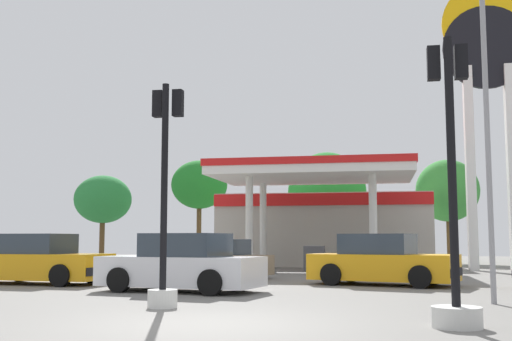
{
  "coord_description": "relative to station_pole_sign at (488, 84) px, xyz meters",
  "views": [
    {
      "loc": [
        2.83,
        -10.38,
        1.39
      ],
      "look_at": [
        -1.33,
        11.09,
        3.76
      ],
      "focal_mm": 44.67,
      "sensor_mm": 36.0,
      "label": 1
    }
  ],
  "objects": [
    {
      "name": "ground_plane",
      "position": [
        -7.86,
        -19.86,
        -8.54
      ],
      "size": [
        90.0,
        90.0,
        0.0
      ],
      "primitive_type": "plane",
      "color": "slate",
      "rests_on": "ground"
    },
    {
      "name": "traffic_signal_2",
      "position": [
        -9.41,
        -17.62,
        -6.71
      ],
      "size": [
        0.65,
        0.66,
        4.65
      ],
      "color": "silver",
      "rests_on": "ground"
    },
    {
      "name": "car_1",
      "position": [
        -10.8,
        -7.89,
        -7.91
      ],
      "size": [
        4.16,
        2.54,
        1.39
      ],
      "color": "black",
      "rests_on": "ground"
    },
    {
      "name": "tree_0",
      "position": [
        -23.69,
        10.66,
        -4.43
      ],
      "size": [
        3.91,
        3.91,
        5.77
      ],
      "color": "brown",
      "rests_on": "ground"
    },
    {
      "name": "tree_3",
      "position": [
        -1.04,
        8.85,
        -4.28
      ],
      "size": [
        3.69,
        3.69,
        6.1
      ],
      "color": "brown",
      "rests_on": "ground"
    },
    {
      "name": "car_3",
      "position": [
        -4.98,
        -10.21,
        -7.83
      ],
      "size": [
        4.68,
        3.02,
        1.56
      ],
      "color": "black",
      "rests_on": "ground"
    },
    {
      "name": "tree_2",
      "position": [
        -8.15,
        8.64,
        -4.35
      ],
      "size": [
        4.78,
        4.78,
        6.69
      ],
      "color": "brown",
      "rests_on": "ground"
    },
    {
      "name": "station_pole_sign",
      "position": [
        0.0,
        0.0,
        0.0
      ],
      "size": [
        3.93,
        0.56,
        13.4
      ],
      "color": "white",
      "rests_on": "ground"
    },
    {
      "name": "gas_station",
      "position": [
        -7.89,
        3.19,
        -6.34
      ],
      "size": [
        10.88,
        11.79,
        4.72
      ],
      "color": "#ADA89E",
      "rests_on": "ground"
    },
    {
      "name": "car_0",
      "position": [
        -15.56,
        -11.76,
        -7.83
      ],
      "size": [
        4.51,
        2.31,
        1.56
      ],
      "color": "black",
      "rests_on": "ground"
    },
    {
      "name": "corner_streetlamp",
      "position": [
        -2.64,
        -15.76,
        -4.04
      ],
      "size": [
        0.24,
        1.48,
        7.56
      ],
      "color": "gray",
      "rests_on": "ground"
    },
    {
      "name": "traffic_signal_0",
      "position": [
        -3.87,
        -19.57,
        -7.03
      ],
      "size": [
        0.79,
        0.79,
        4.71
      ],
      "color": "silver",
      "rests_on": "ground"
    },
    {
      "name": "tree_1",
      "position": [
        -16.55,
        9.71,
        -3.62
      ],
      "size": [
        3.66,
        3.66,
        6.52
      ],
      "color": "brown",
      "rests_on": "ground"
    },
    {
      "name": "car_2",
      "position": [
        -10.27,
        -13.73,
        -7.84
      ],
      "size": [
        4.59,
        2.61,
        1.55
      ],
      "color": "black",
      "rests_on": "ground"
    }
  ]
}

